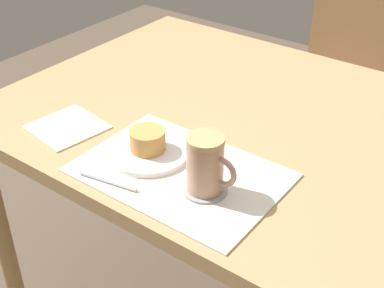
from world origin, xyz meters
name	(u,v)px	position (x,y,z in m)	size (l,w,h in m)	color
dining_table	(223,138)	(0.00, 0.00, 0.67)	(1.06, 0.88, 0.75)	tan
wooden_chair	(339,82)	(-0.01, 0.81, 0.50)	(0.44, 0.44, 0.91)	#997047
placemat	(180,172)	(0.08, -0.28, 0.75)	(0.41, 0.28, 0.00)	silver
pastry_plate	(148,151)	(-0.02, -0.26, 0.76)	(0.18, 0.18, 0.01)	white
pastry	(148,140)	(-0.02, -0.26, 0.79)	(0.08, 0.08, 0.04)	tan
coffee_coaster	(205,189)	(0.15, -0.30, 0.76)	(0.09, 0.09, 0.01)	#99999E
coffee_mug	(206,164)	(0.15, -0.30, 0.82)	(0.10, 0.07, 0.12)	tan
teaspoon	(108,181)	(-0.01, -0.39, 0.76)	(0.01, 0.01, 0.13)	silver
paper_napkin	(67,127)	(-0.24, -0.29, 0.75)	(0.15, 0.15, 0.00)	silver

